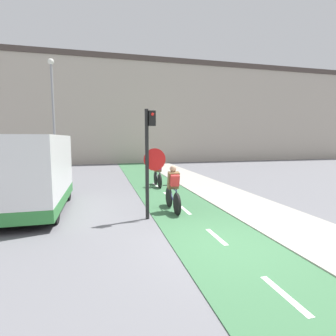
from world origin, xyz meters
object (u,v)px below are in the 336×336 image
at_px(traffic_light_pole, 150,152).
at_px(van, 31,175).
at_px(cyclist_far, 158,173).
at_px(street_lamp_far, 53,107).
at_px(cyclist_near, 173,190).

distance_m(traffic_light_pole, van, 4.11).
height_order(traffic_light_pole, van, traffic_light_pole).
distance_m(traffic_light_pole, cyclist_far, 5.49).
distance_m(street_lamp_far, cyclist_far, 8.03).
distance_m(traffic_light_pole, cyclist_near, 1.70).
xyz_separation_m(traffic_light_pole, van, (-3.65, 1.70, -0.78)).
bearing_deg(cyclist_far, street_lamp_far, 140.28).
distance_m(street_lamp_far, cyclist_near, 11.05).
bearing_deg(traffic_light_pole, cyclist_far, 75.43).
bearing_deg(traffic_light_pole, van, 155.00).
bearing_deg(cyclist_far, van, -145.29).
bearing_deg(cyclist_near, traffic_light_pole, -145.42).
relative_size(traffic_light_pole, street_lamp_far, 0.46).
xyz_separation_m(street_lamp_far, van, (0.52, -8.04, -3.10)).
distance_m(street_lamp_far, van, 8.63).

